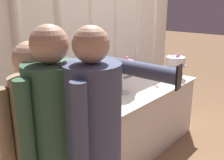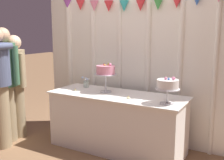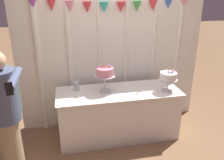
% 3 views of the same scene
% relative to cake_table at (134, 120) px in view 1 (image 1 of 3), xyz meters
% --- Properties ---
extents(ground_plane, '(24.00, 24.00, 0.00)m').
position_rel_cake_table_xyz_m(ground_plane, '(0.00, -0.10, -0.39)').
color(ground_plane, '#846042').
extents(draped_curtain, '(3.03, 0.15, 2.41)m').
position_rel_cake_table_xyz_m(draped_curtain, '(-0.05, 0.49, 0.87)').
color(draped_curtain, white).
rests_on(draped_curtain, ground_plane).
extents(cake_table, '(1.86, 0.70, 0.78)m').
position_rel_cake_table_xyz_m(cake_table, '(0.00, 0.00, 0.00)').
color(cake_table, white).
rests_on(cake_table, ground_plane).
extents(cake_display_nearleft, '(0.31, 0.31, 0.41)m').
position_rel_cake_table_xyz_m(cake_display_nearleft, '(-0.20, 0.04, 0.68)').
color(cake_display_nearleft, silver).
rests_on(cake_display_nearleft, cake_table).
extents(cake_display_nearright, '(0.28, 0.28, 0.33)m').
position_rel_cake_table_xyz_m(cake_display_nearright, '(0.73, -0.12, 0.61)').
color(cake_display_nearright, silver).
rests_on(cake_display_nearright, cake_table).
extents(flower_vase, '(0.10, 0.12, 0.17)m').
position_rel_cake_table_xyz_m(flower_vase, '(-0.61, 0.17, 0.46)').
color(flower_vase, '#B2C1B2').
rests_on(flower_vase, cake_table).
extents(tealight_far_left, '(0.05, 0.05, 0.03)m').
position_rel_cake_table_xyz_m(tealight_far_left, '(-0.61, -0.10, 0.40)').
color(tealight_far_left, beige).
rests_on(tealight_far_left, cake_table).
extents(tealight_near_left, '(0.04, 0.04, 0.04)m').
position_rel_cake_table_xyz_m(tealight_near_left, '(0.24, -0.15, 0.40)').
color(tealight_near_left, beige).
rests_on(tealight_near_left, cake_table).
extents(guest_man_pink_jacket, '(0.45, 0.36, 1.55)m').
position_rel_cake_table_xyz_m(guest_man_pink_jacket, '(-1.54, -0.33, 0.47)').
color(guest_man_pink_jacket, '#9E8966').
rests_on(guest_man_pink_jacket, ground_plane).
extents(guest_man_dark_suit, '(0.49, 0.37, 1.66)m').
position_rel_cake_table_xyz_m(guest_man_dark_suit, '(-1.54, -0.52, 0.52)').
color(guest_man_dark_suit, '#9E8966').
rests_on(guest_man_dark_suit, ground_plane).
extents(guest_girl_blue_dress, '(0.45, 0.64, 1.66)m').
position_rel_cake_table_xyz_m(guest_girl_blue_dress, '(-1.43, -0.73, 0.53)').
color(guest_girl_blue_dress, '#9E8966').
rests_on(guest_girl_blue_dress, ground_plane).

